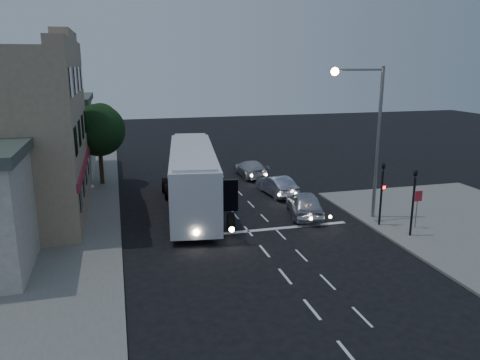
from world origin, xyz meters
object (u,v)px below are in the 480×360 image
object	(u,v)px
car_sedan_b	(251,169)
streetlight	(369,126)
tour_bus	(193,176)
traffic_signal_side	(414,195)
street_tree	(98,128)
car_suv	(305,204)
car_sedan_a	(277,185)
regulatory_sign	(418,203)
traffic_signal_main	(382,187)

from	to	relation	value
car_sedan_b	streetlight	bearing A→B (deg)	104.36
tour_bus	streetlight	xyz separation A→B (m)	(9.66, -4.75, 3.54)
traffic_signal_side	street_tree	bearing A→B (deg)	135.50
car_sedan_b	streetlight	world-z (taller)	streetlight
car_suv	traffic_signal_side	world-z (taller)	traffic_signal_side
car_sedan_a	regulatory_sign	distance (m)	10.48
regulatory_sign	traffic_signal_main	bearing A→B (deg)	149.16
regulatory_sign	car_sedan_b	bearing A→B (deg)	110.12
traffic_signal_main	street_tree	xyz separation A→B (m)	(-15.81, 14.25, 2.08)
tour_bus	traffic_signal_main	world-z (taller)	traffic_signal_main
car_sedan_b	regulatory_sign	world-z (taller)	regulatory_sign
car_suv	streetlight	world-z (taller)	streetlight
tour_bus	car_sedan_a	distance (m)	6.81
car_sedan_b	streetlight	xyz separation A→B (m)	(3.52, -12.52, 5.05)
traffic_signal_side	car_suv	bearing A→B (deg)	129.67
car_suv	regulatory_sign	distance (m)	6.59
streetlight	car_sedan_b	bearing A→B (deg)	105.72
car_suv	car_sedan_a	bearing A→B (deg)	-76.08
car_sedan_a	traffic_signal_main	world-z (taller)	traffic_signal_main
car_suv	traffic_signal_main	distance (m)	4.87
car_sedan_a	street_tree	xyz separation A→B (m)	(-12.27, 6.23, 3.80)
car_sedan_a	traffic_signal_side	size ratio (longest dim) A/B	1.04
streetlight	street_tree	world-z (taller)	streetlight
traffic_signal_main	street_tree	bearing A→B (deg)	137.97
tour_bus	car_suv	size ratio (longest dim) A/B	2.93
car_sedan_a	traffic_signal_main	xyz separation A→B (m)	(3.54, -8.01, 1.72)
tour_bus	car_sedan_b	size ratio (longest dim) A/B	2.89
regulatory_sign	street_tree	bearing A→B (deg)	138.92
streetlight	street_tree	size ratio (longest dim) A/B	1.45
car_sedan_b	street_tree	distance (m)	12.62
traffic_signal_side	streetlight	size ratio (longest dim) A/B	0.46
traffic_signal_main	traffic_signal_side	distance (m)	2.10
car_sedan_a	street_tree	distance (m)	14.27
traffic_signal_main	traffic_signal_side	size ratio (longest dim) A/B	1.00
car_sedan_b	streetlight	size ratio (longest dim) A/B	0.52
car_sedan_b	car_sedan_a	bearing A→B (deg)	90.96
tour_bus	car_suv	distance (m)	7.34
tour_bus	streetlight	bearing A→B (deg)	-18.40
traffic_signal_main	tour_bus	bearing A→B (deg)	148.13
car_sedan_a	traffic_signal_side	xyz separation A→B (m)	(4.24, -9.99, 1.72)
tour_bus	traffic_signal_main	distance (m)	11.68
car_sedan_b	traffic_signal_main	size ratio (longest dim) A/B	1.14
street_tree	regulatory_sign	bearing A→B (deg)	-41.08
car_sedan_a	regulatory_sign	xyz separation A→B (m)	(5.24, -9.03, 0.90)
car_suv	traffic_signal_side	bearing A→B (deg)	142.51
car_suv	regulatory_sign	world-z (taller)	regulatory_sign
car_sedan_a	streetlight	world-z (taller)	streetlight
traffic_signal_main	street_tree	distance (m)	21.38
traffic_signal_side	streetlight	bearing A→B (deg)	105.70
tour_bus	car_suv	bearing A→B (deg)	-18.16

